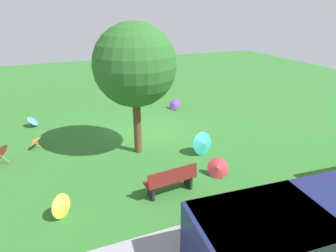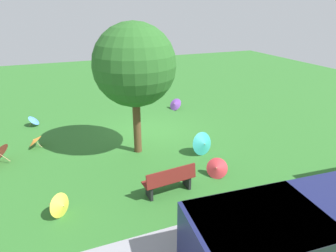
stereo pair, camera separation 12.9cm
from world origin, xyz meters
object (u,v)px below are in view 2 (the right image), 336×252
shade_tree (134,66)px  parasol_yellow_0 (62,206)px  parasol_blue_0 (34,120)px  van_dark (289,235)px  park_bench (170,180)px  parasol_teal_0 (203,144)px  parasol_red_1 (217,168)px  parasol_orange_0 (34,140)px  parasol_purple_1 (175,104)px

shade_tree → parasol_yellow_0: bearing=44.8°
parasol_blue_0 → van_dark: bearing=115.8°
van_dark → shade_tree: 7.08m
park_bench → parasol_yellow_0: park_bench is taller
van_dark → parasol_teal_0: van_dark is taller
parasol_teal_0 → park_bench: bearing=41.2°
parasol_teal_0 → parasol_red_1: size_ratio=1.13×
shade_tree → parasol_yellow_0: 5.16m
van_dark → parasol_red_1: van_dark is taller
parasol_teal_0 → parasol_yellow_0: 5.50m
parasol_orange_0 → parasol_yellow_0: size_ratio=1.07×
parasol_orange_0 → parasol_purple_1: size_ratio=0.86×
parasol_blue_0 → parasol_yellow_0: size_ratio=0.97×
parasol_blue_0 → parasol_red_1: (-5.72, 7.08, 0.04)m
parasol_yellow_0 → parasol_red_1: bearing=-177.8°
parasol_purple_1 → parasol_teal_0: 5.32m
parasol_orange_0 → parasol_purple_1: bearing=-162.5°
parasol_blue_0 → parasol_purple_1: bearing=177.7°
park_bench → parasol_yellow_0: (3.09, -0.09, -0.12)m
parasol_blue_0 → parasol_orange_0: (-0.07, 2.49, 0.02)m
van_dark → park_bench: (1.29, -3.45, -0.45)m
park_bench → parasol_orange_0: bearing=-51.5°
parasol_orange_0 → parasol_yellow_0: (-0.78, 4.77, 0.03)m
parasol_purple_1 → parasol_yellow_0: parasol_yellow_0 is taller
shade_tree → parasol_blue_0: shade_tree is taller
parasol_purple_1 → parasol_orange_0: bearing=17.5°
parasol_red_1 → shade_tree: bearing=-55.6°
park_bench → parasol_teal_0: (-2.12, -1.85, -0.01)m
park_bench → parasol_orange_0: (3.87, -4.86, -0.15)m
van_dark → parasol_orange_0: bearing=-58.2°
parasol_orange_0 → shade_tree: bearing=154.3°
parasol_orange_0 → parasol_blue_0: bearing=-88.4°
park_bench → parasol_yellow_0: 3.09m
shade_tree → parasol_red_1: shade_tree is taller
parasol_blue_0 → parasol_purple_1: size_ratio=0.78×
shade_tree → parasol_blue_0: bearing=-48.4°
parasol_purple_1 → parasol_teal_0: parasol_teal_0 is taller
parasol_orange_0 → parasol_purple_1: 7.36m
van_dark → shade_tree: size_ratio=0.97×
parasol_teal_0 → parasol_red_1: parasol_teal_0 is taller
parasol_blue_0 → parasol_yellow_0: (-0.85, 7.26, 0.05)m
parasol_teal_0 → parasol_red_1: (0.34, 1.58, -0.12)m
shade_tree → parasol_blue_0: 6.52m
parasol_yellow_0 → parasol_blue_0: bearing=-83.3°
parasol_blue_0 → parasol_purple_1: parasol_purple_1 is taller
van_dark → parasol_orange_0: size_ratio=6.45×
parasol_orange_0 → park_bench: bearing=128.5°
van_dark → park_bench: size_ratio=2.89×
van_dark → parasol_blue_0: size_ratio=7.10×
parasol_purple_1 → parasol_yellow_0: (6.24, 6.98, 0.03)m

